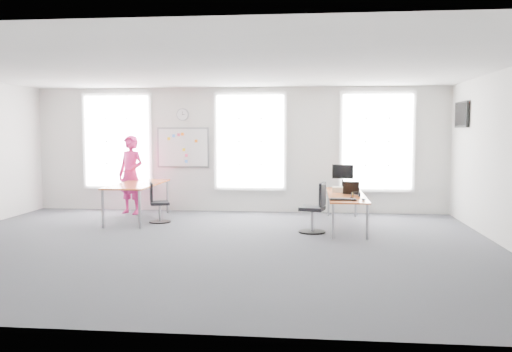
# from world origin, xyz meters

# --- Properties ---
(floor) EXTENTS (10.00, 10.00, 0.00)m
(floor) POSITION_xyz_m (0.00, 0.00, 0.00)
(floor) COLOR #2C2D32
(floor) RESTS_ON ground
(ceiling) EXTENTS (10.00, 10.00, 0.00)m
(ceiling) POSITION_xyz_m (0.00, 0.00, 3.00)
(ceiling) COLOR silver
(ceiling) RESTS_ON ground
(wall_back) EXTENTS (10.00, 0.00, 10.00)m
(wall_back) POSITION_xyz_m (0.00, 4.00, 1.50)
(wall_back) COLOR silver
(wall_back) RESTS_ON ground
(wall_front) EXTENTS (10.00, 0.00, 10.00)m
(wall_front) POSITION_xyz_m (0.00, -4.00, 1.50)
(wall_front) COLOR silver
(wall_front) RESTS_ON ground
(window_left) EXTENTS (1.60, 0.06, 2.20)m
(window_left) POSITION_xyz_m (-3.00, 3.97, 1.70)
(window_left) COLOR white
(window_left) RESTS_ON wall_back
(window_mid) EXTENTS (1.60, 0.06, 2.20)m
(window_mid) POSITION_xyz_m (0.30, 3.97, 1.70)
(window_mid) COLOR white
(window_mid) RESTS_ON wall_back
(window_right) EXTENTS (1.60, 0.06, 2.20)m
(window_right) POSITION_xyz_m (3.30, 3.97, 1.70)
(window_right) COLOR white
(window_right) RESTS_ON wall_back
(desk_right) EXTENTS (0.73, 2.75, 0.67)m
(desk_right) POSITION_xyz_m (2.47, 2.13, 0.63)
(desk_right) COLOR #CE632A
(desk_right) RESTS_ON ground
(desk_left) EXTENTS (0.88, 2.21, 0.81)m
(desk_left) POSITION_xyz_m (-2.02, 2.50, 0.74)
(desk_left) COLOR #CE632A
(desk_left) RESTS_ON ground
(chair_right) EXTENTS (0.53, 0.53, 0.97)m
(chair_right) POSITION_xyz_m (1.85, 1.37, 0.43)
(chair_right) COLOR black
(chair_right) RESTS_ON ground
(chair_left) EXTENTS (0.50, 0.50, 0.86)m
(chair_left) POSITION_xyz_m (-1.50, 2.21, 0.38)
(chair_left) COLOR black
(chair_left) RESTS_ON ground
(person) EXTENTS (0.79, 0.66, 1.85)m
(person) POSITION_xyz_m (-2.46, 3.35, 0.93)
(person) COLOR #CE226E
(person) RESTS_ON ground
(whiteboard) EXTENTS (1.20, 0.03, 0.90)m
(whiteboard) POSITION_xyz_m (-1.35, 3.97, 1.55)
(whiteboard) COLOR silver
(whiteboard) RESTS_ON wall_back
(wall_clock) EXTENTS (0.30, 0.04, 0.30)m
(wall_clock) POSITION_xyz_m (-1.35, 3.97, 2.35)
(wall_clock) COLOR gray
(wall_clock) RESTS_ON wall_back
(tv) EXTENTS (0.06, 0.90, 0.55)m
(tv) POSITION_xyz_m (4.95, 3.00, 2.30)
(tv) COLOR black
(tv) RESTS_ON wall_right
(keyboard) EXTENTS (0.50, 0.20, 0.02)m
(keyboard) POSITION_xyz_m (2.36, 1.13, 0.68)
(keyboard) COLOR black
(keyboard) RESTS_ON desk_right
(mouse) EXTENTS (0.10, 0.14, 0.05)m
(mouse) POSITION_xyz_m (2.73, 1.10, 0.69)
(mouse) COLOR black
(mouse) RESTS_ON desk_right
(lens_cap) EXTENTS (0.08, 0.08, 0.01)m
(lens_cap) POSITION_xyz_m (2.55, 1.52, 0.67)
(lens_cap) COLOR black
(lens_cap) RESTS_ON desk_right
(headphones) EXTENTS (0.17, 0.09, 0.10)m
(headphones) POSITION_xyz_m (2.64, 1.70, 0.71)
(headphones) COLOR black
(headphones) RESTS_ON desk_right
(laptop_sleeve) EXTENTS (0.34, 0.26, 0.27)m
(laptop_sleeve) POSITION_xyz_m (2.57, 2.01, 0.80)
(laptop_sleeve) COLOR black
(laptop_sleeve) RESTS_ON desk_right
(paper_stack) EXTENTS (0.32, 0.25, 0.11)m
(paper_stack) POSITION_xyz_m (2.38, 2.47, 0.72)
(paper_stack) COLOR beige
(paper_stack) RESTS_ON desk_right
(monitor) EXTENTS (0.47, 0.20, 0.53)m
(monitor) POSITION_xyz_m (2.47, 3.29, 0.99)
(monitor) COLOR black
(monitor) RESTS_ON desk_right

